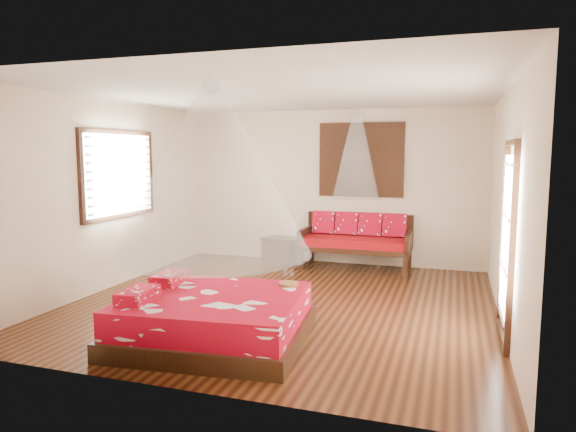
% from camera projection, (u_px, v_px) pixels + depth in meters
% --- Properties ---
extents(room, '(5.54, 5.54, 2.84)m').
position_uv_depth(room, '(284.00, 200.00, 6.82)').
color(room, black).
rests_on(room, ground).
extents(bed, '(2.09, 1.93, 0.63)m').
position_uv_depth(bed, '(213.00, 318.00, 5.54)').
color(bed, black).
rests_on(bed, floor).
extents(daybed, '(1.91, 0.85, 0.97)m').
position_uv_depth(daybed, '(356.00, 239.00, 9.01)').
color(daybed, black).
rests_on(daybed, floor).
extents(storage_chest, '(0.77, 0.65, 0.46)m').
position_uv_depth(storage_chest, '(282.00, 250.00, 9.54)').
color(storage_chest, black).
rests_on(storage_chest, floor).
extents(shutter_panel, '(1.52, 0.06, 1.32)m').
position_uv_depth(shutter_panel, '(361.00, 160.00, 9.16)').
color(shutter_panel, black).
rests_on(shutter_panel, wall_back).
extents(window_left, '(0.10, 1.74, 1.34)m').
position_uv_depth(window_left, '(119.00, 174.00, 7.81)').
color(window_left, black).
rests_on(window_left, wall_left).
extents(glazed_door, '(0.08, 1.02, 2.16)m').
position_uv_depth(glazed_door, '(507.00, 243.00, 5.46)').
color(glazed_door, black).
rests_on(glazed_door, floor).
extents(wine_tray, '(0.24, 0.24, 0.19)m').
position_uv_depth(wine_tray, '(289.00, 281.00, 5.93)').
color(wine_tray, brown).
rests_on(wine_tray, bed).
extents(mosquito_net_main, '(2.09, 2.09, 1.80)m').
position_uv_depth(mosquito_net_main, '(212.00, 170.00, 5.34)').
color(mosquito_net_main, white).
rests_on(mosquito_net_main, ceiling).
extents(mosquito_net_daybed, '(0.80, 0.80, 1.50)m').
position_uv_depth(mosquito_net_daybed, '(356.00, 154.00, 8.71)').
color(mosquito_net_daybed, white).
rests_on(mosquito_net_daybed, ceiling).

